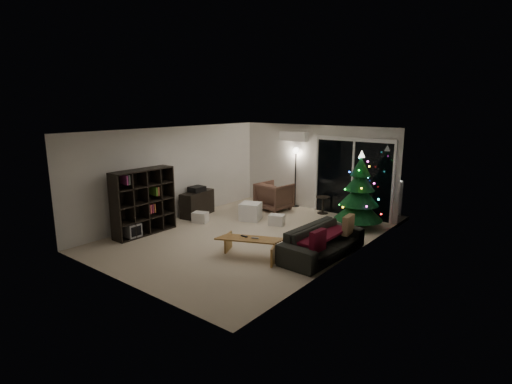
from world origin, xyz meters
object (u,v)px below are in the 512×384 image
christmas_tree (360,190)px  media_cabinet (197,203)px  bookshelf (139,201)px  armchair (274,196)px  sofa (323,242)px  coffee_table (250,247)px

christmas_tree → media_cabinet: bearing=-156.5°
bookshelf → armchair: bookshelf is taller
armchair → sofa: size_ratio=0.42×
sofa → christmas_tree: size_ratio=1.08×
armchair → sofa: 3.80m
bookshelf → media_cabinet: 1.97m
media_cabinet → sofa: (4.30, -0.55, -0.03)m
media_cabinet → armchair: bearing=43.8°
armchair → sofa: (2.95, -2.39, -0.10)m
media_cabinet → armchair: 2.28m
bookshelf → coffee_table: (3.15, 0.41, -0.59)m
sofa → christmas_tree: bearing=9.0°
media_cabinet → armchair: armchair is taller
sofa → christmas_tree: (-0.26, 2.30, 0.67)m
media_cabinet → coffee_table: size_ratio=0.87×
media_cabinet → coffee_table: (3.15, -1.51, -0.14)m
sofa → armchair: bearing=53.7°
coffee_table → christmas_tree: bearing=50.4°
media_cabinet → coffee_table: bearing=-35.7°
bookshelf → sofa: bookshelf is taller
media_cabinet → sofa: bearing=-17.3°
christmas_tree → bookshelf: bearing=-137.7°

